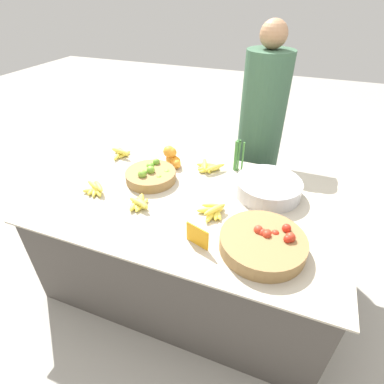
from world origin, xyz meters
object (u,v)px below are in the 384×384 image
tomato_basket (263,243)px  vendor_person (259,139)px  metal_bowl (268,187)px  price_sign (197,236)px  lime_bowl (151,175)px

tomato_basket → vendor_person: (-0.23, 1.14, 0.00)m
metal_bowl → vendor_person: 0.69m
price_sign → vendor_person: size_ratio=0.08×
tomato_basket → vendor_person: 1.16m
metal_bowl → vendor_person: vendor_person is taller
lime_bowl → metal_bowl: bearing=8.7°
metal_bowl → lime_bowl: bearing=-171.3°
lime_bowl → metal_bowl: lime_bowl is taller
metal_bowl → price_sign: (-0.25, -0.56, 0.01)m
metal_bowl → price_sign: price_sign is taller
lime_bowl → price_sign: bearing=-42.6°
lime_bowl → price_sign: price_sign is taller
price_sign → lime_bowl: bearing=155.3°
metal_bowl → tomato_basket: bearing=-83.5°
tomato_basket → price_sign: (-0.30, -0.08, 0.02)m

